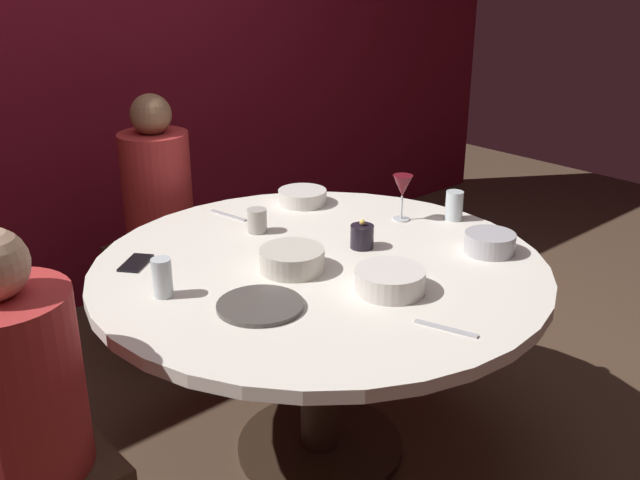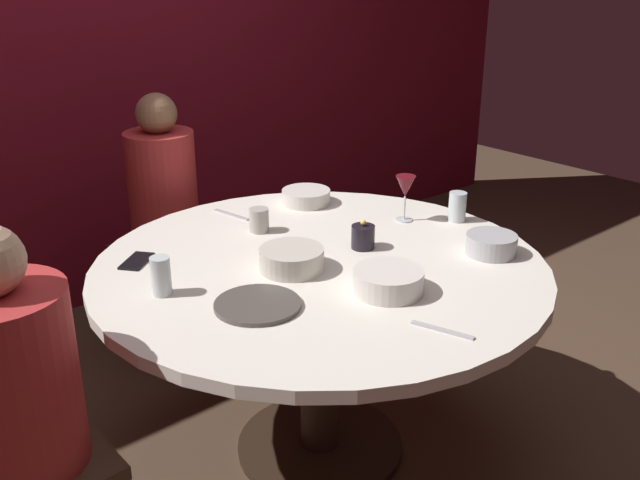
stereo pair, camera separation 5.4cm
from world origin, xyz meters
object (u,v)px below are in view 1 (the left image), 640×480
object	(u,v)px
wine_glass	(402,188)
bowl_serving_large	(490,243)
seated_diner_back	(158,197)
dinner_plate	(260,305)
dining_table	(320,298)
cup_near_candle	(454,206)
cup_by_right_diner	(257,221)
bowl_small_white	(292,259)
seated_diner_left	(14,390)
cell_phone	(136,263)
candle_holder	(363,237)
cup_by_left_diner	(162,278)
bowl_salad_center	(302,197)
bowl_sauce_side	(390,280)

from	to	relation	value
wine_glass	bowl_serving_large	size ratio (longest dim) A/B	1.03
seated_diner_back	dinner_plate	distance (m)	1.22
dining_table	cup_near_candle	size ratio (longest dim) A/B	13.46
cup_by_right_diner	bowl_small_white	bearing A→B (deg)	-109.50
seated_diner_left	bowl_serving_large	distance (m)	1.53
cell_phone	cup_by_right_diner	distance (m)	0.48
candle_holder	cup_by_left_diner	distance (m)	0.72
dinner_plate	seated_diner_back	bearing A→B (deg)	73.63
wine_glass	bowl_small_white	bearing A→B (deg)	-172.64
cup_by_left_diner	cup_by_right_diner	distance (m)	0.58
cell_phone	dining_table	bearing A→B (deg)	-168.86
seated_diner_left	cup_by_right_diner	xyz separation A→B (m)	(1.03, 0.36, 0.09)
cup_near_candle	cup_by_right_diner	xyz separation A→B (m)	(-0.63, 0.40, -0.01)
seated_diner_back	bowl_salad_center	distance (m)	0.66
dinner_plate	cup_near_candle	distance (m)	1.00
cell_phone	cup_by_left_diner	size ratio (longest dim) A/B	1.17
dining_table	cup_by_right_diner	bearing A→B (deg)	87.40
bowl_salad_center	candle_holder	bearing A→B (deg)	-106.89
seated_diner_back	bowl_serving_large	xyz separation A→B (m)	(0.49, -1.36, 0.07)
seated_diner_left	cup_near_candle	xyz separation A→B (m)	(1.66, -0.04, 0.10)
wine_glass	bowl_salad_center	bearing A→B (deg)	111.61
bowl_sauce_side	cup_by_left_diner	size ratio (longest dim) A/B	1.79
bowl_small_white	cup_by_left_diner	xyz separation A→B (m)	(-0.41, 0.11, 0.02)
dining_table	seated_diner_left	size ratio (longest dim) A/B	1.33
bowl_serving_large	bowl_small_white	size ratio (longest dim) A/B	0.82
dining_table	seated_diner_left	distance (m)	1.01
bowl_serving_large	dinner_plate	bearing A→B (deg)	166.85
dining_table	candle_holder	bearing A→B (deg)	-1.21
cell_phone	cup_by_right_diner	world-z (taller)	cup_by_right_diner
dinner_plate	bowl_salad_center	xyz separation A→B (m)	(0.69, 0.61, 0.02)
bowl_salad_center	seated_diner_back	bearing A→B (deg)	121.79
seated_diner_left	cup_near_candle	size ratio (longest dim) A/B	10.10
cup_by_right_diner	seated_diner_left	bearing A→B (deg)	-160.67
bowl_serving_large	cup_near_candle	bearing A→B (deg)	59.93
cell_phone	bowl_serving_large	size ratio (longest dim) A/B	0.82
seated_diner_back	cup_near_candle	distance (m)	1.26
dining_table	seated_diner_back	distance (m)	1.05
cup_by_right_diner	cup_by_left_diner	bearing A→B (deg)	-156.22
seated_diner_back	wine_glass	bearing A→B (deg)	27.78
candle_holder	bowl_sauce_side	bearing A→B (deg)	-121.41
bowl_serving_large	cup_by_left_diner	xyz separation A→B (m)	(-1.00, 0.45, 0.03)
seated_diner_back	cup_near_candle	xyz separation A→B (m)	(0.65, -1.08, 0.09)
dining_table	dinner_plate	xyz separation A→B (m)	(-0.34, -0.12, 0.14)
wine_glass	dinner_plate	distance (m)	0.88
cup_near_candle	candle_holder	bearing A→B (deg)	176.08
wine_glass	dinner_plate	bearing A→B (deg)	-165.41
seated_diner_left	bowl_small_white	size ratio (longest dim) A/B	5.38
bowl_small_white	cup_by_right_diner	world-z (taller)	cup_by_right_diner
cup_by_right_diner	dining_table	bearing A→B (deg)	-92.60
seated_diner_back	bowl_sauce_side	xyz separation A→B (m)	(0.01, -1.34, 0.07)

